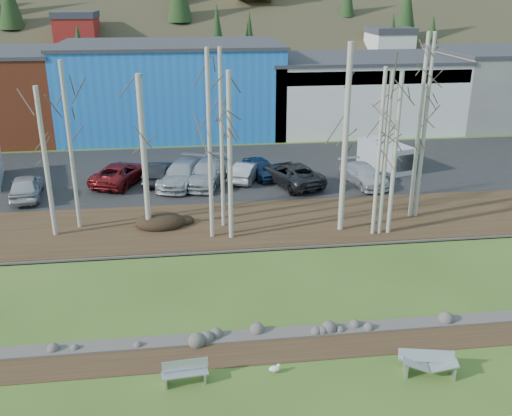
{
  "coord_description": "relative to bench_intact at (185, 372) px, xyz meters",
  "views": [
    {
      "loc": [
        -5.08,
        -16.14,
        13.03
      ],
      "look_at": [
        -1.6,
        10.8,
        2.5
      ],
      "focal_mm": 40.0,
      "sensor_mm": 36.0,
      "label": 1
    }
  ],
  "objects": [
    {
      "name": "dirt_strip",
      "position": [
        5.44,
        1.49,
        -0.39
      ],
      "size": [
        80.0,
        1.8,
        0.03
      ],
      "primitive_type": "cube",
      "color": "#382616",
      "rests_on": "ground"
    },
    {
      "name": "car_7",
      "position": [
        12.64,
        19.89,
        0.43
      ],
      "size": [
        2.86,
        5.09,
        1.39
      ],
      "primitive_type": "imported",
      "rotation": [
        0.0,
        0.0,
        0.2
      ],
      "color": "silver",
      "rests_on": "parking_lot"
    },
    {
      "name": "birch_8",
      "position": [
        10.98,
        11.53,
        4.23
      ],
      "size": [
        0.25,
        0.25,
        8.97
      ],
      "color": "beige",
      "rests_on": "far_bank"
    },
    {
      "name": "birch_0",
      "position": [
        -7.03,
        13.61,
        3.86
      ],
      "size": [
        0.26,
        0.26,
        8.23
      ],
      "color": "beige",
      "rests_on": "far_bank"
    },
    {
      "name": "car_0",
      "position": [
        -10.05,
        19.97,
        0.52
      ],
      "size": [
        2.47,
        4.84,
        1.58
      ],
      "primitive_type": "imported",
      "rotation": [
        0.0,
        0.0,
        3.28
      ],
      "color": "#B8B9BA",
      "rests_on": "parking_lot"
    },
    {
      "name": "birch_9",
      "position": [
        13.66,
        13.72,
        5.08
      ],
      "size": [
        0.23,
        0.23,
        10.69
      ],
      "color": "beige",
      "rests_on": "far_bank"
    },
    {
      "name": "bench_intact",
      "position": [
        0.0,
        0.0,
        0.0
      ],
      "size": [
        1.66,
        0.62,
        0.82
      ],
      "rotation": [
        0.0,
        0.0,
        0.08
      ],
      "color": "#B9BCBE",
      "rests_on": "ground"
    },
    {
      "name": "dirt_mound",
      "position": [
        -1.24,
        14.11,
        0.02
      ],
      "size": [
        2.85,
        2.01,
        0.56
      ],
      "primitive_type": "ellipsoid",
      "color": "black",
      "rests_on": "far_bank"
    },
    {
      "name": "car_1",
      "position": [
        -1.55,
        22.28,
        0.44
      ],
      "size": [
        2.24,
        4.52,
        1.43
      ],
      "primitive_type": "imported",
      "rotation": [
        0.0,
        0.0,
        2.97
      ],
      "color": "black",
      "rests_on": "parking_lot"
    },
    {
      "name": "birch_5",
      "position": [
        2.38,
        13.72,
        4.76
      ],
      "size": [
        0.21,
        0.21,
        10.03
      ],
      "color": "beige",
      "rests_on": "far_bank"
    },
    {
      "name": "car_3",
      "position": [
        1.83,
        21.33,
        0.54
      ],
      "size": [
        4.07,
        5.99,
        1.61
      ],
      "primitive_type": "imported",
      "rotation": [
        0.0,
        0.0,
        -0.36
      ],
      "color": "#A9AEB1",
      "rests_on": "parking_lot"
    },
    {
      "name": "parking_lot",
      "position": [
        5.44,
        24.39,
        -0.34
      ],
      "size": [
        80.0,
        14.0,
        0.14
      ],
      "primitive_type": "cube",
      "color": "black",
      "rests_on": "ground"
    },
    {
      "name": "near_bank_rocks",
      "position": [
        5.44,
        2.49,
        -0.41
      ],
      "size": [
        80.0,
        0.8,
        0.5
      ],
      "primitive_type": null,
      "color": "#47423D",
      "rests_on": "ground"
    },
    {
      "name": "birch_6",
      "position": [
        10.6,
        11.48,
        4.33
      ],
      "size": [
        0.21,
        0.21,
        9.17
      ],
      "color": "beige",
      "rests_on": "far_bank"
    },
    {
      "name": "ground",
      "position": [
        5.44,
        -0.61,
        -0.41
      ],
      "size": [
        200.0,
        200.0,
        0.0
      ],
      "primitive_type": "plane",
      "color": "#3C5A1D",
      "rests_on": "ground"
    },
    {
      "name": "birch_3",
      "position": [
        1.65,
        12.26,
        4.82
      ],
      "size": [
        0.23,
        0.23,
        10.15
      ],
      "color": "beige",
      "rests_on": "far_bank"
    },
    {
      "name": "far_bank_rocks",
      "position": [
        5.44,
        10.69,
        -0.41
      ],
      "size": [
        80.0,
        0.8,
        0.46
      ],
      "primitive_type": null,
      "color": "#47423D",
      "rests_on": "ground"
    },
    {
      "name": "river",
      "position": [
        5.44,
        6.59,
        -0.41
      ],
      "size": [
        80.0,
        8.0,
        0.9
      ],
      "primitive_type": null,
      "color": "black",
      "rests_on": "ground"
    },
    {
      "name": "car_6",
      "position": [
        7.63,
        20.49,
        0.52
      ],
      "size": [
        4.45,
        6.21,
        1.57
      ],
      "primitive_type": "imported",
      "rotation": [
        0.0,
        0.0,
        3.51
      ],
      "color": "#27272A",
      "rests_on": "parking_lot"
    },
    {
      "name": "birch_1",
      "position": [
        -5.85,
        14.54,
        4.44
      ],
      "size": [
        0.22,
        0.22,
        9.4
      ],
      "color": "beige",
      "rests_on": "far_bank"
    },
    {
      "name": "van_white",
      "position": [
        15.46,
        23.16,
        0.74
      ],
      "size": [
        3.21,
        4.95,
        2.01
      ],
      "rotation": [
        0.0,
        0.0,
        0.31
      ],
      "color": "silver",
      "rests_on": "parking_lot"
    },
    {
      "name": "far_bank",
      "position": [
        5.44,
        13.89,
        -0.33
      ],
      "size": [
        80.0,
        7.0,
        0.15
      ],
      "primitive_type": "cube",
      "color": "#382616",
      "rests_on": "ground"
    },
    {
      "name": "birch_2",
      "position": [
        -1.87,
        13.75,
        4.11
      ],
      "size": [
        0.31,
        0.31,
        8.73
      ],
      "color": "beige",
      "rests_on": "far_bank"
    },
    {
      "name": "car_4",
      "position": [
        5.76,
        22.37,
        0.42
      ],
      "size": [
        2.76,
        4.33,
        1.37
      ],
      "primitive_type": "imported",
      "rotation": [
        0.0,
        0.0,
        0.31
      ],
      "color": "#162A49",
      "rests_on": "parking_lot"
    },
    {
      "name": "birch_7",
      "position": [
        8.96,
        12.3,
        4.91
      ],
      "size": [
        0.31,
        0.31,
        10.34
      ],
      "color": "beige",
      "rests_on": "far_bank"
    },
    {
      "name": "seagull",
      "position": [
        3.21,
        0.09,
        -0.22
      ],
      "size": [
        0.47,
        0.22,
        0.34
      ],
      "rotation": [
        0.0,
        0.0,
        0.3
      ],
      "color": "gold",
      "rests_on": "ground"
    },
    {
      "name": "building_grey",
      "position": [
        33.44,
        38.39,
        3.25
      ],
      "size": [
        14.28,
        12.24,
        7.3
      ],
      "color": "slate",
      "rests_on": "ground"
    },
    {
      "name": "car_5",
      "position": [
        4.66,
        21.81,
        0.4
      ],
      "size": [
        2.9,
        4.29,
        1.34
      ],
      "primitive_type": "imported",
      "rotation": [
        0.0,
        0.0,
        2.74
      ],
      "color": "#ABACAE",
      "rests_on": "parking_lot"
    },
    {
      "name": "car_8",
      "position": [
        0.09,
        21.33,
        0.54
      ],
      "size": [
        4.07,
        5.99,
        1.61
      ],
      "primitive_type": "imported",
      "rotation": [
        0.0,
        0.0,
        -0.36
      ],
      "color": "#A9AEB1",
      "rests_on": "parking_lot"
    },
    {
      "name": "building_white",
      "position": [
        17.44,
        38.38,
        3.0
      ],
      "size": [
        18.36,
        12.24,
        6.8
      ],
      "color": "silver",
      "rests_on": "ground"
    },
    {
      "name": "birch_11",
      "position": [
        11.51,
        11.53,
        4.23
      ],
      "size": [
        0.25,
        0.25,
        8.97
      ],
      "color": "beige",
      "rests_on": "far_bank"
    },
    {
      "name": "birch_4",
      "position": [
        2.68,
        11.99,
        4.27
      ],
      "size": [
        0.26,
        0.26,
        9.07
      ],
      "color": "beige",
      "rests_on": "far_bank"
    },
    {
      "name": "bench_damaged",
      "position": [
        8.68,
        -0.65,
        0.04
      ],
      "size": [
        2.07,
        1.04,
        0.88
      ],
      "rotation": [
        0.0,
        0.0,
        -0.22
      ],
      "color": "#B9BCBE",
      "rests_on": "ground"
    },
    {
      "name": "car_2",
      "position": [
        -4.16,
        22.22,
        0.48
      ],
      "size": [
        4.41,
        5.94,
        1.5
      ],
      "primitive_type": "imported",
      "rotation": [
        0.0,
        0.0,
        2.74
      ],
      "color": "maroon",
      "rests_on": "parking_lot"
    },
    {
      "name": "building_blue",
      "position": [
        -0.56,
        38.39,
        3.75
      ],
      "size": [
        20.4,
        12.24,
        8.3
      ],
      "color": "blue",
      "rests_on": "ground"
    },
    {
      "name": "birch_10",
      "position": [
        14.0,
        13.72,
        5.08
      ],
      "size": [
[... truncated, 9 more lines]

